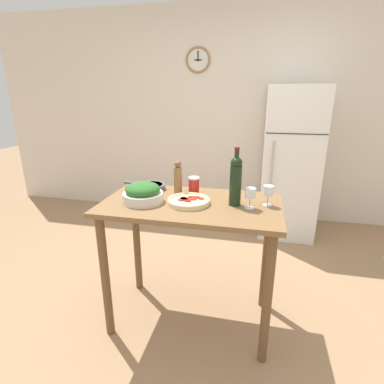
{
  "coord_description": "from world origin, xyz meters",
  "views": [
    {
      "loc": [
        0.41,
        -1.77,
        1.59
      ],
      "look_at": [
        0.0,
        0.03,
        0.97
      ],
      "focal_mm": 28.0,
      "sensor_mm": 36.0,
      "label": 1
    }
  ],
  "objects_px": {
    "refrigerator": "(290,162)",
    "wine_glass_near": "(250,194)",
    "wine_bottle": "(236,180)",
    "pepper_mill": "(178,178)",
    "salt_canister": "(194,186)",
    "wine_glass_far": "(268,192)",
    "homemade_pizza": "(189,201)",
    "cast_iron_skillet": "(151,187)",
    "salad_bowl": "(143,193)"
  },
  "relations": [
    {
      "from": "cast_iron_skillet",
      "to": "salad_bowl",
      "type": "bearing_deg",
      "value": -80.53
    },
    {
      "from": "wine_glass_far",
      "to": "salad_bowl",
      "type": "xyz_separation_m",
      "value": [
        -0.79,
        -0.11,
        -0.03
      ]
    },
    {
      "from": "homemade_pizza",
      "to": "salt_canister",
      "type": "distance_m",
      "value": 0.19
    },
    {
      "from": "pepper_mill",
      "to": "salad_bowl",
      "type": "bearing_deg",
      "value": -129.7
    },
    {
      "from": "refrigerator",
      "to": "salad_bowl",
      "type": "distance_m",
      "value": 2.09
    },
    {
      "from": "pepper_mill",
      "to": "refrigerator",
      "type": "bearing_deg",
      "value": 60.64
    },
    {
      "from": "refrigerator",
      "to": "wine_glass_near",
      "type": "relative_size",
      "value": 12.83
    },
    {
      "from": "wine_glass_far",
      "to": "pepper_mill",
      "type": "bearing_deg",
      "value": 170.25
    },
    {
      "from": "wine_glass_near",
      "to": "salt_canister",
      "type": "relative_size",
      "value": 1.05
    },
    {
      "from": "refrigerator",
      "to": "cast_iron_skillet",
      "type": "relative_size",
      "value": 5.11
    },
    {
      "from": "refrigerator",
      "to": "salt_canister",
      "type": "bearing_deg",
      "value": -116.29
    },
    {
      "from": "wine_glass_near",
      "to": "salt_canister",
      "type": "bearing_deg",
      "value": 154.97
    },
    {
      "from": "wine_glass_far",
      "to": "salt_canister",
      "type": "relative_size",
      "value": 1.05
    },
    {
      "from": "wine_glass_far",
      "to": "refrigerator",
      "type": "bearing_deg",
      "value": 80.61
    },
    {
      "from": "cast_iron_skillet",
      "to": "homemade_pizza",
      "type": "bearing_deg",
      "value": -33.9
    },
    {
      "from": "refrigerator",
      "to": "wine_bottle",
      "type": "height_order",
      "value": "refrigerator"
    },
    {
      "from": "wine_bottle",
      "to": "homemade_pizza",
      "type": "distance_m",
      "value": 0.33
    },
    {
      "from": "wine_bottle",
      "to": "homemade_pizza",
      "type": "bearing_deg",
      "value": -171.77
    },
    {
      "from": "wine_bottle",
      "to": "salt_canister",
      "type": "relative_size",
      "value": 2.95
    },
    {
      "from": "refrigerator",
      "to": "pepper_mill",
      "type": "relative_size",
      "value": 7.11
    },
    {
      "from": "homemade_pizza",
      "to": "salad_bowl",
      "type": "bearing_deg",
      "value": -173.52
    },
    {
      "from": "homemade_pizza",
      "to": "cast_iron_skillet",
      "type": "distance_m",
      "value": 0.41
    },
    {
      "from": "wine_glass_far",
      "to": "homemade_pizza",
      "type": "distance_m",
      "value": 0.5
    },
    {
      "from": "wine_glass_near",
      "to": "homemade_pizza",
      "type": "bearing_deg",
      "value": -179.39
    },
    {
      "from": "pepper_mill",
      "to": "cast_iron_skillet",
      "type": "bearing_deg",
      "value": 167.42
    },
    {
      "from": "pepper_mill",
      "to": "cast_iron_skillet",
      "type": "relative_size",
      "value": 0.72
    },
    {
      "from": "refrigerator",
      "to": "wine_bottle",
      "type": "xyz_separation_m",
      "value": [
        -0.48,
        -1.71,
        0.25
      ]
    },
    {
      "from": "wine_bottle",
      "to": "wine_glass_near",
      "type": "height_order",
      "value": "wine_bottle"
    },
    {
      "from": "pepper_mill",
      "to": "cast_iron_skillet",
      "type": "height_order",
      "value": "pepper_mill"
    },
    {
      "from": "homemade_pizza",
      "to": "cast_iron_skillet",
      "type": "relative_size",
      "value": 0.83
    },
    {
      "from": "salad_bowl",
      "to": "refrigerator",
      "type": "bearing_deg",
      "value": 59.27
    },
    {
      "from": "pepper_mill",
      "to": "salt_canister",
      "type": "bearing_deg",
      "value": 3.66
    },
    {
      "from": "wine_glass_near",
      "to": "salad_bowl",
      "type": "distance_m",
      "value": 0.68
    },
    {
      "from": "wine_glass_near",
      "to": "wine_glass_far",
      "type": "bearing_deg",
      "value": 33.33
    },
    {
      "from": "refrigerator",
      "to": "cast_iron_skillet",
      "type": "xyz_separation_m",
      "value": [
        -1.11,
        -1.53,
        0.1
      ]
    },
    {
      "from": "wine_glass_far",
      "to": "pepper_mill",
      "type": "xyz_separation_m",
      "value": [
        -0.61,
        0.1,
        0.02
      ]
    },
    {
      "from": "wine_glass_far",
      "to": "cast_iron_skillet",
      "type": "height_order",
      "value": "wine_glass_far"
    },
    {
      "from": "salt_canister",
      "to": "salad_bowl",
      "type": "bearing_deg",
      "value": -142.66
    },
    {
      "from": "wine_glass_far",
      "to": "salad_bowl",
      "type": "height_order",
      "value": "salad_bowl"
    },
    {
      "from": "salt_canister",
      "to": "cast_iron_skillet",
      "type": "bearing_deg",
      "value": 172.78
    },
    {
      "from": "cast_iron_skillet",
      "to": "salt_canister",
      "type": "bearing_deg",
      "value": -7.22
    },
    {
      "from": "pepper_mill",
      "to": "salt_canister",
      "type": "distance_m",
      "value": 0.12
    },
    {
      "from": "refrigerator",
      "to": "wine_bottle",
      "type": "relative_size",
      "value": 4.54
    },
    {
      "from": "refrigerator",
      "to": "cast_iron_skillet",
      "type": "bearing_deg",
      "value": -125.94
    },
    {
      "from": "wine_bottle",
      "to": "wine_glass_near",
      "type": "distance_m",
      "value": 0.13
    },
    {
      "from": "wine_glass_far",
      "to": "salad_bowl",
      "type": "bearing_deg",
      "value": -172.16
    },
    {
      "from": "cast_iron_skillet",
      "to": "refrigerator",
      "type": "bearing_deg",
      "value": 54.06
    },
    {
      "from": "wine_bottle",
      "to": "wine_glass_near",
      "type": "relative_size",
      "value": 2.82
    },
    {
      "from": "wine_bottle",
      "to": "salad_bowl",
      "type": "relative_size",
      "value": 1.41
    },
    {
      "from": "wine_glass_near",
      "to": "pepper_mill",
      "type": "height_order",
      "value": "pepper_mill"
    }
  ]
}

